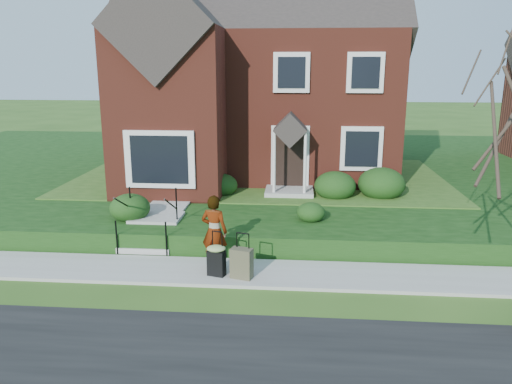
# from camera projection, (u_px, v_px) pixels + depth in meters

# --- Properties ---
(ground) EXTENTS (120.00, 120.00, 0.00)m
(ground) POSITION_uv_depth(u_px,v_px,m) (234.00, 274.00, 11.87)
(ground) COLOR #2D5119
(ground) RESTS_ON ground
(sidewalk) EXTENTS (60.00, 1.60, 0.08)m
(sidewalk) POSITION_uv_depth(u_px,v_px,m) (234.00, 272.00, 11.86)
(sidewalk) COLOR #9E9B93
(sidewalk) RESTS_ON ground
(terrace) EXTENTS (44.00, 20.00, 0.60)m
(terrace) POSITION_uv_depth(u_px,v_px,m) (355.00, 171.00, 22.01)
(terrace) COLOR black
(terrace) RESTS_ON ground
(walkway) EXTENTS (1.20, 6.00, 0.06)m
(walkway) POSITION_uv_depth(u_px,v_px,m) (179.00, 194.00, 16.75)
(walkway) COLOR #9E9B93
(walkway) RESTS_ON terrace
(main_house) EXTENTS (10.40, 10.20, 9.40)m
(main_house) POSITION_uv_depth(u_px,v_px,m) (258.00, 54.00, 19.88)
(main_house) COLOR maroon
(main_house) RESTS_ON terrace
(front_steps) EXTENTS (1.40, 2.02, 1.50)m
(front_steps) POSITION_uv_depth(u_px,v_px,m) (152.00, 228.00, 13.74)
(front_steps) COLOR #9E9B93
(front_steps) RESTS_ON ground
(foundation_shrubs) EXTENTS (9.85, 4.46, 1.08)m
(foundation_shrubs) POSITION_uv_depth(u_px,v_px,m) (272.00, 185.00, 16.19)
(foundation_shrubs) COLOR #10330F
(foundation_shrubs) RESTS_ON terrace
(woman) EXTENTS (0.73, 0.57, 1.78)m
(woman) POSITION_uv_depth(u_px,v_px,m) (214.00, 231.00, 11.92)
(woman) COLOR #999999
(woman) RESTS_ON sidewalk
(suitcase_black) EXTENTS (0.52, 0.47, 1.06)m
(suitcase_black) POSITION_uv_depth(u_px,v_px,m) (216.00, 259.00, 11.51)
(suitcase_black) COLOR black
(suitcase_black) RESTS_ON sidewalk
(suitcase_olive) EXTENTS (0.55, 0.40, 1.06)m
(suitcase_olive) POSITION_uv_depth(u_px,v_px,m) (242.00, 263.00, 11.39)
(suitcase_olive) COLOR #4C4932
(suitcase_olive) RESTS_ON sidewalk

